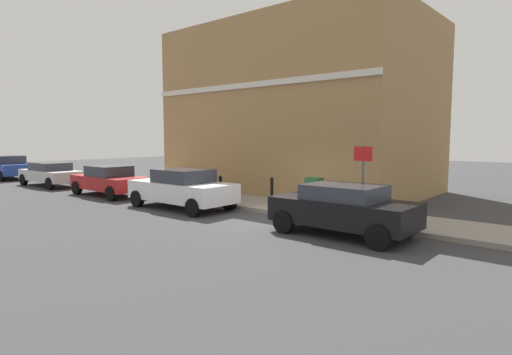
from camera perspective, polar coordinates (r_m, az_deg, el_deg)
ground at (r=13.69m, az=2.99°, el=-5.88°), size 80.00×80.00×0.00m
sidewalk at (r=19.14m, az=-7.75°, el=-2.42°), size 2.52×30.00×0.15m
corner_building at (r=21.61m, az=6.08°, el=8.96°), size 7.95×12.13×8.02m
car_black at (r=11.82m, az=11.76°, el=-4.11°), size 1.91×3.91×1.41m
car_white at (r=16.12m, az=-9.95°, el=-1.45°), size 2.02×4.37×1.50m
car_red at (r=20.48m, az=-19.25°, el=-0.35°), size 1.83×4.11×1.39m
car_silver at (r=25.71m, az=-26.04°, el=0.49°), size 1.89×4.32×1.31m
car_blue at (r=31.65m, az=-30.69°, el=1.27°), size 1.93×4.40×1.50m
utility_cabinet at (r=14.75m, az=7.84°, el=-2.41°), size 0.46×0.61×1.15m
bollard_near_cabinet at (r=15.96m, az=2.16°, el=-1.68°), size 0.14×0.14×1.04m
bollard_far_kerb at (r=16.62m, az=-4.83°, el=-1.41°), size 0.14×0.14×1.04m
street_sign at (r=13.09m, az=14.28°, el=0.77°), size 0.08×0.60×2.30m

